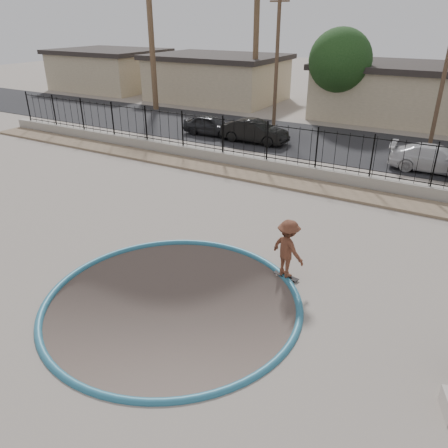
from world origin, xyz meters
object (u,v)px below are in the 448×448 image
skateboard (286,276)px  car_a (211,125)px  car_b (255,131)px  car_c (436,159)px  skater (288,252)px

skateboard → car_a: (-10.77, 13.33, 0.60)m
car_a → skateboard: bearing=-143.6°
car_b → car_c: (10.11, -0.40, -0.04)m
skateboard → car_a: car_a is taller
skater → skateboard: (0.00, 0.00, -0.83)m
car_a → car_b: (3.23, -0.25, 0.05)m
car_a → car_c: bearing=-95.4°
skater → skateboard: 0.83m
car_a → car_b: car_b is taller
skater → skateboard: size_ratio=2.15×
skateboard → car_b: 15.11m
car_a → car_b: bearing=-97.1°
skateboard → car_c: (2.56, 12.67, 0.61)m
skateboard → skater: bearing=-169.5°
skateboard → car_c: car_c is taller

